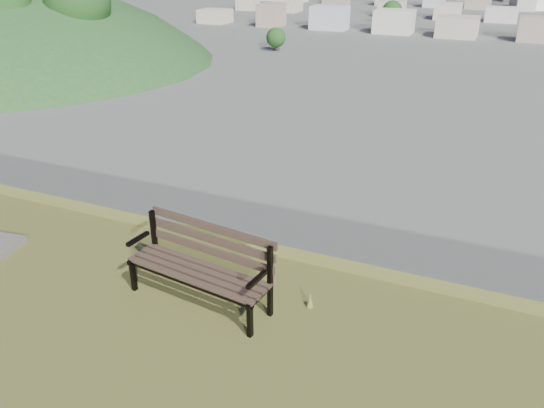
% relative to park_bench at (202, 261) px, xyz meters
% --- Properties ---
extents(park_bench, '(1.67, 0.72, 0.85)m').
position_rel_park_bench_xyz_m(park_bench, '(0.00, 0.00, 0.00)').
color(park_bench, '#453528').
rests_on(park_bench, hilltop_mesa).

